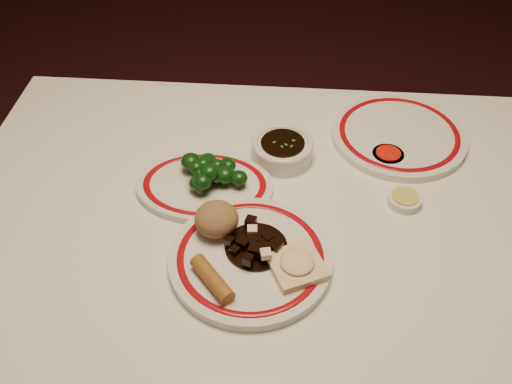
% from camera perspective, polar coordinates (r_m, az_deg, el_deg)
% --- Properties ---
extents(dining_table, '(1.20, 0.90, 0.75)m').
position_cam_1_polar(dining_table, '(1.09, 1.31, -6.86)').
color(dining_table, white).
rests_on(dining_table, ground).
extents(main_plate, '(0.36, 0.36, 0.02)m').
position_cam_1_polar(main_plate, '(0.96, -0.56, -6.66)').
color(main_plate, silver).
rests_on(main_plate, dining_table).
extents(rice_mound, '(0.08, 0.08, 0.05)m').
position_cam_1_polar(rice_mound, '(0.98, -3.97, -2.71)').
color(rice_mound, olive).
rests_on(rice_mound, main_plate).
extents(spring_roll, '(0.08, 0.09, 0.03)m').
position_cam_1_polar(spring_roll, '(0.91, -4.40, -8.65)').
color(spring_roll, '#976225').
rests_on(spring_roll, main_plate).
extents(fried_wonton, '(0.11, 0.11, 0.02)m').
position_cam_1_polar(fried_wonton, '(0.93, 4.13, -7.23)').
color(fried_wonton, beige).
rests_on(fried_wonton, main_plate).
extents(stirfry_heap, '(0.11, 0.11, 0.03)m').
position_cam_1_polar(stirfry_heap, '(0.96, 0.13, -5.39)').
color(stirfry_heap, black).
rests_on(stirfry_heap, main_plate).
extents(broccoli_plate, '(0.26, 0.23, 0.02)m').
position_cam_1_polar(broccoli_plate, '(1.09, -5.15, 0.62)').
color(broccoli_plate, silver).
rests_on(broccoli_plate, dining_table).
extents(broccoli_pile, '(0.13, 0.10, 0.05)m').
position_cam_1_polar(broccoli_pile, '(1.07, -4.78, 1.97)').
color(broccoli_pile, '#23471C').
rests_on(broccoli_pile, broccoli_plate).
extents(soy_bowl, '(0.12, 0.12, 0.04)m').
position_cam_1_polar(soy_bowl, '(1.15, 2.66, 4.16)').
color(soy_bowl, silver).
rests_on(soy_bowl, dining_table).
extents(sweet_sour_dish, '(0.06, 0.06, 0.02)m').
position_cam_1_polar(sweet_sour_dish, '(1.18, 13.04, 3.51)').
color(sweet_sour_dish, silver).
rests_on(sweet_sour_dish, dining_table).
extents(mustard_dish, '(0.06, 0.06, 0.02)m').
position_cam_1_polar(mustard_dish, '(1.09, 14.61, -0.72)').
color(mustard_dish, silver).
rests_on(mustard_dish, dining_table).
extents(far_plate, '(0.33, 0.33, 0.02)m').
position_cam_1_polar(far_plate, '(1.24, 14.08, 5.55)').
color(far_plate, silver).
rests_on(far_plate, dining_table).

